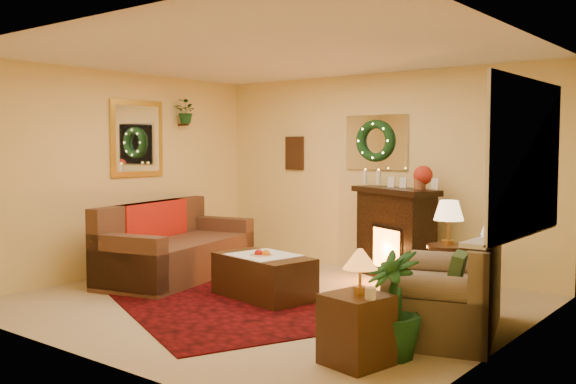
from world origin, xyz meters
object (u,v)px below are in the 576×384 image
Objects in this scene: sofa at (178,244)px; fireplace at (395,235)px; loveseat at (446,285)px; coffee_table at (264,279)px; side_table_round at (448,270)px; end_table_square at (357,329)px.

fireplace is at bearing 24.29° from sofa.
coffee_table is at bearing 164.69° from loveseat.
loveseat is at bearing -15.18° from sofa.
side_table_round is (1.00, -0.66, -0.22)m from fireplace.
coffee_table is at bearing -19.08° from sofa.
fireplace is 2.17× the size of end_table_square.
coffee_table is (1.53, -0.16, -0.22)m from sofa.
fireplace is 1.04× the size of coffee_table.
loveseat is at bearing 12.01° from coffee_table.
side_table_round is at bearing 96.93° from loveseat.
side_table_round is at bearing 97.51° from end_table_square.
fireplace is at bearing 82.31° from coffee_table.
sofa is at bearing 158.62° from end_table_square.
side_table_round reaches higher than end_table_square.
side_table_round is (3.14, 0.98, -0.10)m from sofa.
fireplace is at bearing 113.64° from loveseat.
loveseat reaches higher than side_table_round.
sofa reaches higher than side_table_round.
coffee_table is (-0.61, -1.80, -0.34)m from fireplace.
end_table_square is 0.48× the size of coffee_table.
loveseat is 1.21m from side_table_round.
fireplace reaches higher than sofa.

